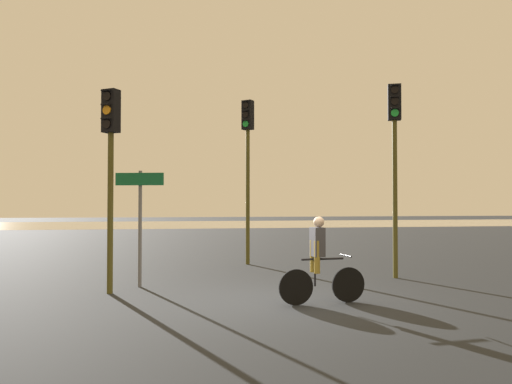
# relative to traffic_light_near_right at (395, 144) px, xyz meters

# --- Properties ---
(ground_plane) EXTENTS (120.00, 120.00, 0.00)m
(ground_plane) POSITION_rel_traffic_light_near_right_xyz_m (-3.62, -2.45, -3.36)
(ground_plane) COLOR black
(water_strip) EXTENTS (80.00, 16.00, 0.01)m
(water_strip) POSITION_rel_traffic_light_near_right_xyz_m (-3.62, 33.50, -3.36)
(water_strip) COLOR #9E937F
(water_strip) RESTS_ON ground
(traffic_light_near_right) EXTENTS (0.38, 0.40, 4.87)m
(traffic_light_near_right) POSITION_rel_traffic_light_near_right_xyz_m (0.00, 0.00, 0.00)
(traffic_light_near_right) COLOR #4C4719
(traffic_light_near_right) RESTS_ON ground
(traffic_light_center) EXTENTS (0.41, 0.42, 5.04)m
(traffic_light_center) POSITION_rel_traffic_light_near_right_xyz_m (-3.25, 3.37, 0.11)
(traffic_light_center) COLOR #4C4719
(traffic_light_center) RESTS_ON ground
(traffic_light_near_left) EXTENTS (0.40, 0.42, 4.24)m
(traffic_light_near_left) POSITION_rel_traffic_light_near_right_xyz_m (-6.79, -1.08, -0.40)
(traffic_light_near_left) COLOR #4C4719
(traffic_light_near_left) RESTS_ON ground
(direction_sign_post) EXTENTS (1.07, 0.30, 2.60)m
(direction_sign_post) POSITION_rel_traffic_light_near_right_xyz_m (-6.23, -0.35, -1.66)
(direction_sign_post) COLOR slate
(direction_sign_post) RESTS_ON ground
(cyclist) EXTENTS (1.70, 0.46, 1.62)m
(cyclist) POSITION_rel_traffic_light_near_right_xyz_m (-2.81, -2.81, -2.54)
(cyclist) COLOR black
(cyclist) RESTS_ON ground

